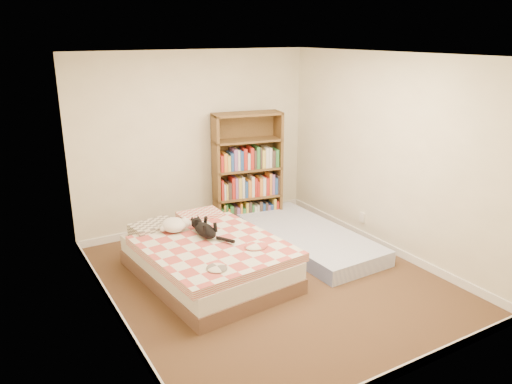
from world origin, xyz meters
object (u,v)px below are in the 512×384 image
floor_mattress (307,238)px  black_cat (204,229)px  bookshelf (247,184)px  white_dog (175,225)px  bed (207,258)px

floor_mattress → black_cat: 1.57m
bookshelf → white_dog: 1.71m
black_cat → bookshelf: bearing=42.7°
bed → bookshelf: bookshelf is taller
bed → floor_mattress: bearing=0.0°
bed → bookshelf: 1.84m
black_cat → white_dog: size_ratio=1.70×
floor_mattress → white_dog: size_ratio=5.26×
bed → white_dog: 0.56m
floor_mattress → black_cat: size_ratio=3.09×
bookshelf → black_cat: bearing=-125.9°
bookshelf → floor_mattress: bookshelf is taller
bookshelf → black_cat: 1.69m
black_cat → floor_mattress: bearing=-0.0°
white_dog → floor_mattress: bearing=-35.2°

